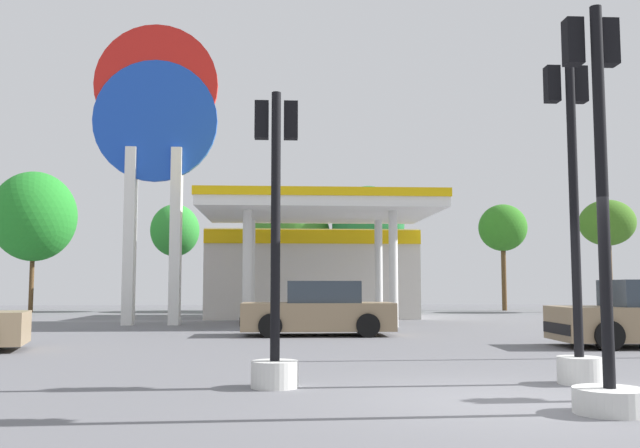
{
  "coord_description": "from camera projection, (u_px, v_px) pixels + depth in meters",
  "views": [
    {
      "loc": [
        -2.92,
        -8.69,
        1.46
      ],
      "look_at": [
        -1.44,
        15.73,
        3.67
      ],
      "focal_mm": 38.58,
      "sensor_mm": 36.0,
      "label": 1
    }
  ],
  "objects": [
    {
      "name": "tree_5",
      "position": [
        607.0,
        224.0,
        38.97
      ],
      "size": [
        3.09,
        3.09,
        6.35
      ],
      "color": "brown",
      "rests_on": "ground"
    },
    {
      "name": "traffic_signal_1",
      "position": [
        604.0,
        277.0,
        8.03
      ],
      "size": [
        0.83,
        0.83,
        4.82
      ],
      "color": "silver",
      "rests_on": "ground"
    },
    {
      "name": "tree_4",
      "position": [
        503.0,
        228.0,
        41.48
      ],
      "size": [
        2.89,
        2.89,
        6.39
      ],
      "color": "brown",
      "rests_on": "ground"
    },
    {
      "name": "ground_plane",
      "position": [
        509.0,
        402.0,
        8.69
      ],
      "size": [
        90.0,
        90.0,
        0.0
      ],
      "primitive_type": "plane",
      "color": "slate",
      "rests_on": "ground"
    },
    {
      "name": "car_0",
      "position": [
        319.0,
        311.0,
        20.39
      ],
      "size": [
        4.51,
        2.09,
        1.61
      ],
      "color": "black",
      "rests_on": "ground"
    },
    {
      "name": "traffic_signal_3",
      "position": [
        575.0,
        263.0,
        10.45
      ],
      "size": [
        0.65,
        0.68,
        5.01
      ],
      "color": "silver",
      "rests_on": "ground"
    },
    {
      "name": "tree_2",
      "position": [
        291.0,
        233.0,
        40.04
      ],
      "size": [
        4.53,
        4.53,
        6.61
      ],
      "color": "brown",
      "rests_on": "ground"
    },
    {
      "name": "station_pole_sign",
      "position": [
        155.0,
        133.0,
        26.38
      ],
      "size": [
        4.74,
        0.56,
        11.59
      ],
      "color": "white",
      "rests_on": "ground"
    },
    {
      "name": "gas_station",
      "position": [
        311.0,
        267.0,
        31.85
      ],
      "size": [
        9.46,
        13.02,
        4.81
      ],
      "color": "beige",
      "rests_on": "ground"
    },
    {
      "name": "tree_0",
      "position": [
        34.0,
        216.0,
        39.07
      ],
      "size": [
        4.72,
        4.72,
        7.97
      ],
      "color": "brown",
      "rests_on": "ground"
    },
    {
      "name": "tree_1",
      "position": [
        175.0,
        231.0,
        39.96
      ],
      "size": [
        2.82,
        2.82,
        6.21
      ],
      "color": "brown",
      "rests_on": "ground"
    },
    {
      "name": "tree_3",
      "position": [
        368.0,
        224.0,
        39.32
      ],
      "size": [
        4.15,
        4.15,
        7.19
      ],
      "color": "brown",
      "rests_on": "ground"
    },
    {
      "name": "traffic_signal_0",
      "position": [
        275.0,
        283.0,
        10.05
      ],
      "size": [
        0.69,
        0.7,
        4.34
      ],
      "color": "silver",
      "rests_on": "ground"
    }
  ]
}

